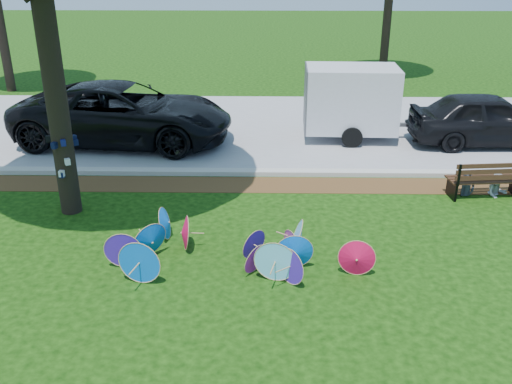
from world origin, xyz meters
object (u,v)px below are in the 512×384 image
at_px(black_van, 124,114).
at_px(cargo_trailer, 351,99).
at_px(person_left, 469,172).
at_px(person_right, 500,174).
at_px(park_bench, 485,178).
at_px(dark_pickup, 488,119).
at_px(parasol_pile, 231,248).

relative_size(black_van, cargo_trailer, 2.37).
xyz_separation_m(person_left, person_right, (0.70, 0.00, -0.04)).
xyz_separation_m(black_van, park_bench, (9.21, -3.78, -0.42)).
relative_size(dark_pickup, person_right, 4.26).
relative_size(black_van, dark_pickup, 1.40).
bearing_deg(dark_pickup, person_right, 163.61).
bearing_deg(cargo_trailer, black_van, -173.99).
distance_m(parasol_pile, black_van, 7.90).
bearing_deg(cargo_trailer, person_left, -60.63).
relative_size(person_left, person_right, 1.08).
xyz_separation_m(parasol_pile, black_van, (-3.54, 7.04, 0.52)).
xyz_separation_m(parasol_pile, person_right, (6.03, 3.31, 0.17)).
height_order(cargo_trailer, person_left, cargo_trailer).
bearing_deg(person_left, park_bench, -31.93).
relative_size(parasol_pile, person_right, 4.62).
xyz_separation_m(dark_pickup, cargo_trailer, (-3.92, 0.48, 0.46)).
distance_m(cargo_trailer, park_bench, 5.04).
bearing_deg(park_bench, cargo_trailer, 115.26).
distance_m(park_bench, person_right, 0.36).
xyz_separation_m(park_bench, person_left, (-0.35, 0.05, 0.12)).
relative_size(parasol_pile, black_van, 0.77).
bearing_deg(park_bench, black_van, 152.07).
bearing_deg(cargo_trailer, person_right, -53.67).
relative_size(parasol_pile, park_bench, 2.81).
bearing_deg(parasol_pile, black_van, 116.67).
xyz_separation_m(parasol_pile, person_left, (5.33, 3.31, 0.21)).
xyz_separation_m(parasol_pile, cargo_trailer, (3.12, 7.53, 0.88)).
xyz_separation_m(parasol_pile, park_bench, (5.68, 3.26, 0.10)).
bearing_deg(parasol_pile, person_right, 28.75).
bearing_deg(cargo_trailer, park_bench, -57.32).
bearing_deg(person_right, park_bench, -175.65).
distance_m(cargo_trailer, person_left, 4.81).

